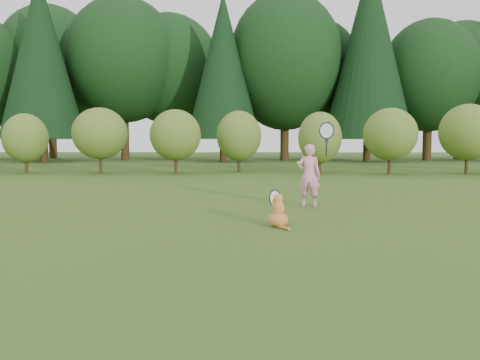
# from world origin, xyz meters

# --- Properties ---
(ground) EXTENTS (100.00, 100.00, 0.00)m
(ground) POSITION_xyz_m (0.00, 0.00, 0.00)
(ground) COLOR #2E4B15
(ground) RESTS_ON ground
(shrub_row) EXTENTS (28.00, 3.00, 2.80)m
(shrub_row) POSITION_xyz_m (0.00, 13.00, 1.40)
(shrub_row) COLOR #577624
(shrub_row) RESTS_ON ground
(woodland_backdrop) EXTENTS (48.00, 10.00, 15.00)m
(woodland_backdrop) POSITION_xyz_m (0.00, 23.00, 7.50)
(woodland_backdrop) COLOR black
(woodland_backdrop) RESTS_ON ground
(child) EXTENTS (0.76, 0.47, 1.96)m
(child) POSITION_xyz_m (1.61, 2.54, 0.69)
(child) COLOR pink
(child) RESTS_ON ground
(cat) EXTENTS (0.39, 0.75, 0.74)m
(cat) POSITION_xyz_m (0.83, 0.22, 0.28)
(cat) COLOR orange
(cat) RESTS_ON ground
(tennis_ball) EXTENTS (0.07, 0.07, 0.07)m
(tennis_ball) POSITION_xyz_m (1.26, 1.36, 0.97)
(tennis_ball) COLOR #BBD018
(tennis_ball) RESTS_ON ground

